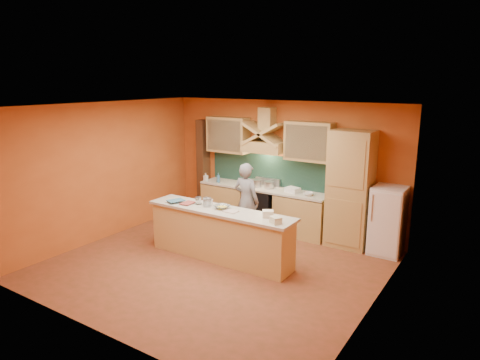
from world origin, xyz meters
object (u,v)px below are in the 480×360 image
Objects in this scene: fridge at (388,221)px; mixing_bowl at (222,207)px; stove at (263,208)px; person at (246,201)px; kitchen_scale at (208,203)px.

fridge is 4.82× the size of mixing_bowl.
fridge is (2.70, 0.00, 0.20)m from stove.
person is 1.12m from kitchen_scale.
kitchen_scale is 0.49× the size of mixing_bowl.
person is at bearing -164.69° from fridge.
fridge is at bearing 26.09° from kitchen_scale.
fridge is 3.12m from mixing_bowl.
stove is at bearing 96.60° from mixing_bowl.
kitchen_scale is (-2.83, -1.82, 0.35)m from fridge.
fridge is 9.74× the size of kitchen_scale.
fridge is 3.38m from kitchen_scale.
stove is 1.94m from mixing_bowl.
person is at bearing 75.03° from kitchen_scale.
kitchen_scale is at bearing 175.02° from mixing_bowl.
mixing_bowl is (0.21, -1.85, 0.53)m from stove.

